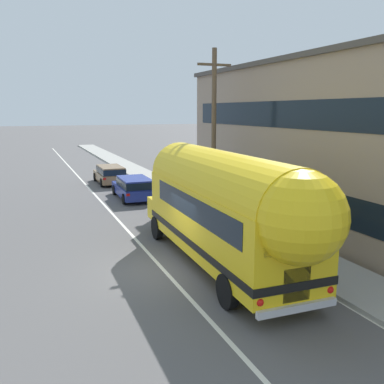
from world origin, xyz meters
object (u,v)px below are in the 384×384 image
(utility_pole, at_px, (214,131))
(painted_bus, at_px, (227,206))
(car_lead, at_px, (134,187))
(car_second, at_px, (110,173))

(utility_pole, xyz_separation_m, painted_bus, (-2.88, -7.30, -2.12))
(painted_bus, xyz_separation_m, car_lead, (0.11, 13.07, -1.52))
(painted_bus, relative_size, car_lead, 2.54)
(painted_bus, relative_size, car_second, 2.67)
(utility_pole, distance_m, painted_bus, 8.13)
(car_lead, height_order, car_second, same)
(car_lead, bearing_deg, utility_pole, -64.34)
(car_lead, bearing_deg, car_second, 92.51)
(car_second, bearing_deg, painted_bus, -89.52)
(utility_pole, height_order, car_lead, utility_pole)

